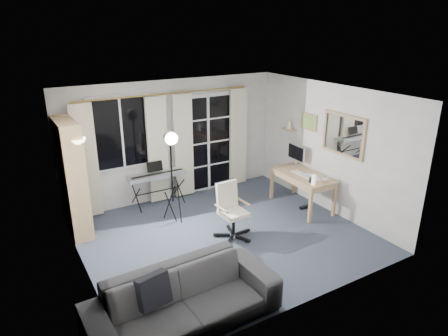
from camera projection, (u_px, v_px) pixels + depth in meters
The scene contains 17 objects.
floor at pixel (225, 237), 6.77m from camera, with size 4.50×4.00×0.02m, color #3C4458.
window at pixel (121, 133), 7.35m from camera, with size 1.20×0.08×1.40m.
french_door at pixel (208, 143), 8.37m from camera, with size 1.32×0.09×2.11m.
curtains at pixel (170, 148), 7.85m from camera, with size 3.60×0.07×2.13m.
bookshelf at pixel (70, 182), 6.57m from camera, with size 0.34×0.93×1.98m.
torchiere_lamp at pixel (79, 160), 6.19m from camera, with size 0.33×0.33×1.74m.
keyboard_piano at pixel (157, 176), 7.68m from camera, with size 1.15×0.56×0.84m.
studio_light at pixel (171, 149), 6.78m from camera, with size 0.35×0.36×1.74m.
office_chair at pixel (230, 205), 6.63m from camera, with size 0.63×0.65×0.94m.
desk at pixel (303, 178), 7.65m from camera, with size 0.69×1.31×0.69m.
monitor at pixel (296, 153), 7.99m from camera, with size 0.17×0.49×0.43m.
desk_clutter at pixel (307, 186), 7.47m from camera, with size 0.42×0.77×0.87m.
mug at pixel (326, 179), 7.25m from camera, with size 0.11×0.09×0.11m, color silver.
wall_mirror at pixel (343, 135), 7.01m from camera, with size 0.04×0.94×0.74m.
framed_print at pixel (309, 122), 7.73m from camera, with size 0.03×0.42×0.32m.
wall_shelf at pixel (289, 126), 8.16m from camera, with size 0.16×0.30×0.18m.
sofa at pixel (184, 292), 4.65m from camera, with size 2.30×0.74×0.89m.
Camera 1 is at (-3.04, -5.13, 3.40)m, focal length 32.00 mm.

